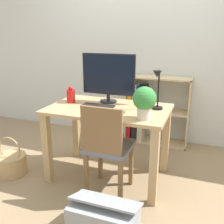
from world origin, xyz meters
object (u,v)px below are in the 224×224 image
bookshelf (146,111)px  desk_lamp (157,86)px  monitor (108,76)px  chair (107,146)px  keyboard (98,106)px  basket (12,164)px  potted_plant (144,101)px  vase (71,96)px  storage_box (104,219)px

bookshelf → desk_lamp: bearing=-72.0°
monitor → chair: monitor is taller
keyboard → basket: size_ratio=0.75×
monitor → keyboard: (-0.03, -0.21, -0.27)m
keyboard → basket: 1.12m
chair → potted_plant: bearing=12.1°
chair → monitor: bearing=106.3°
vase → bookshelf: vase is taller
keyboard → vase: 0.34m
vase → chair: vase is taller
vase → basket: 0.96m
keyboard → desk_lamp: 0.61m
keyboard → chair: size_ratio=0.36×
monitor → basket: monitor is taller
basket → monitor: bearing=29.6°
monitor → storage_box: bearing=-70.9°
storage_box → basket: bearing=159.2°
basket → bookshelf: bearing=50.2°
chair → vase: bearing=144.2°
chair → bookshelf: (0.04, 1.32, -0.06)m
chair → storage_box: bearing=-74.6°
basket → storage_box: (1.25, -0.47, 0.02)m
potted_plant → monitor: bearing=139.4°
desk_lamp → vase: bearing=-178.7°
desk_lamp → storage_box: 1.22m
potted_plant → desk_lamp: bearing=79.6°
potted_plant → basket: 1.60m
basket → chair: bearing=1.1°
vase → desk_lamp: 0.90m
monitor → vase: bearing=-156.4°
keyboard → basket: bearing=-160.9°
desk_lamp → keyboard: bearing=-172.2°
monitor → vase: (-0.36, -0.16, -0.20)m
vase → keyboard: bearing=-9.8°
keyboard → storage_box: bearing=-64.4°
bookshelf → storage_box: 1.85m
vase → monitor: bearing=23.6°
desk_lamp → basket: (-1.43, -0.38, -0.86)m
chair → bookshelf: bookshelf is taller
desk_lamp → chair: size_ratio=0.44×
monitor → chair: (0.18, -0.49, -0.54)m
basket → storage_box: bearing=-20.8°
keyboard → bookshelf: 1.12m
bookshelf → storage_box: bearing=-86.0°
desk_lamp → storage_box: bearing=-102.4°
monitor → potted_plant: monitor is taller
vase → bookshelf: 1.20m
potted_plant → basket: bearing=-175.7°
storage_box → monitor: bearing=109.1°
monitor → potted_plant: (0.48, -0.41, -0.12)m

